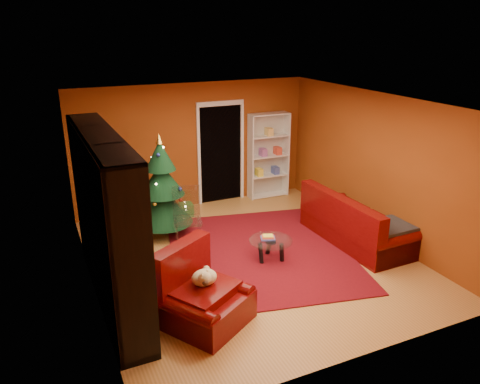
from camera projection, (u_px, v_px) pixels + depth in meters
name	position (u px, v px, depth m)	size (l,w,h in m)	color
floor	(250.00, 260.00, 7.84)	(5.00, 5.50, 0.05)	#AA7537
ceiling	(251.00, 101.00, 6.94)	(5.00, 5.50, 0.05)	silver
wall_back	(193.00, 146.00, 9.77)	(5.00, 0.05, 2.60)	#883D12
wall_left	(84.00, 210.00, 6.41)	(0.05, 5.50, 2.60)	#883D12
wall_right	(378.00, 166.00, 8.37)	(0.05, 5.50, 2.60)	#883D12
doorway	(221.00, 155.00, 10.04)	(1.06, 0.60, 2.16)	black
rug	(260.00, 252.00, 8.02)	(2.95, 3.44, 0.02)	maroon
media_unit	(107.00, 221.00, 6.30)	(0.48, 3.12, 2.39)	black
christmas_tree	(162.00, 187.00, 8.45)	(1.07, 1.07, 1.91)	black
gift_box_green	(186.00, 210.00, 9.53)	(0.26, 0.26, 0.26)	#2A6E25
gift_box_red	(167.00, 211.00, 9.48)	(0.24, 0.24, 0.24)	maroon
white_bookshelf	(268.00, 156.00, 10.36)	(0.90, 0.32, 1.94)	white
armchair	(205.00, 294.00, 6.02)	(1.07, 1.07, 0.84)	#4C0505
dog	(204.00, 277.00, 6.02)	(0.40, 0.30, 0.27)	beige
sofa	(357.00, 217.00, 8.30)	(2.15, 0.97, 0.92)	#4C0505
coffee_table	(271.00, 250.00, 7.71)	(0.72, 0.72, 0.45)	gray
acrylic_chair	(188.00, 221.00, 8.13)	(0.48, 0.53, 0.94)	#66605B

